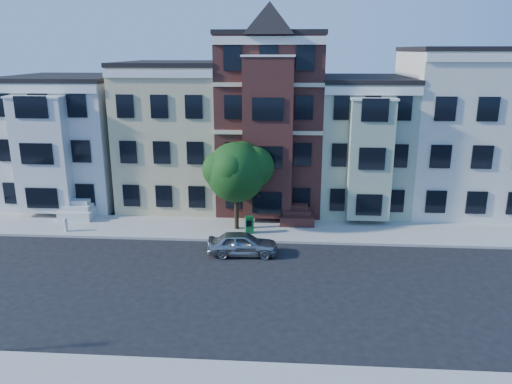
# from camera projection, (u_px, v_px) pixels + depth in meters

# --- Properties ---
(ground) EXTENTS (120.00, 120.00, 0.00)m
(ground) POSITION_uv_depth(u_px,v_px,m) (258.00, 289.00, 23.99)
(ground) COLOR black
(far_sidewalk) EXTENTS (60.00, 4.00, 0.15)m
(far_sidewalk) POSITION_uv_depth(u_px,v_px,m) (266.00, 230.00, 31.64)
(far_sidewalk) COLOR #9E9B93
(far_sidewalk) RESTS_ON ground
(house_white) EXTENTS (8.00, 9.00, 9.00)m
(house_white) POSITION_uv_depth(u_px,v_px,m) (73.00, 140.00, 37.68)
(house_white) COLOR silver
(house_white) RESTS_ON ground
(house_yellow) EXTENTS (7.00, 9.00, 10.00)m
(house_yellow) POSITION_uv_depth(u_px,v_px,m) (177.00, 135.00, 37.00)
(house_yellow) COLOR #CAB785
(house_yellow) RESTS_ON ground
(house_brown) EXTENTS (7.00, 9.00, 12.00)m
(house_brown) POSITION_uv_depth(u_px,v_px,m) (271.00, 123.00, 36.25)
(house_brown) COLOR #411D19
(house_brown) RESTS_ON ground
(house_green) EXTENTS (6.00, 9.00, 9.00)m
(house_green) POSITION_uv_depth(u_px,v_px,m) (360.00, 144.00, 36.22)
(house_green) COLOR #97A689
(house_green) RESTS_ON ground
(house_cream) EXTENTS (8.00, 9.00, 11.00)m
(house_cream) POSITION_uv_depth(u_px,v_px,m) (460.00, 131.00, 35.47)
(house_cream) COLOR beige
(house_cream) RESTS_ON ground
(street_tree) EXTENTS (7.81, 7.81, 6.85)m
(street_tree) POSITION_uv_depth(u_px,v_px,m) (236.00, 176.00, 30.79)
(street_tree) COLOR #1E5319
(street_tree) RESTS_ON far_sidewalk
(parked_car) EXTENTS (3.98, 1.77, 1.33)m
(parked_car) POSITION_uv_depth(u_px,v_px,m) (242.00, 244.00, 27.85)
(parked_car) COLOR #969B9F
(parked_car) RESTS_ON ground
(newspaper_box) EXTENTS (0.57, 0.53, 1.07)m
(newspaper_box) POSITION_uv_depth(u_px,v_px,m) (249.00, 225.00, 30.80)
(newspaper_box) COLOR #115C24
(newspaper_box) RESTS_ON far_sidewalk
(fire_hydrant) EXTENTS (0.27, 0.27, 0.70)m
(fire_hydrant) POSITION_uv_depth(u_px,v_px,m) (66.00, 226.00, 31.13)
(fire_hydrant) COLOR beige
(fire_hydrant) RESTS_ON far_sidewalk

